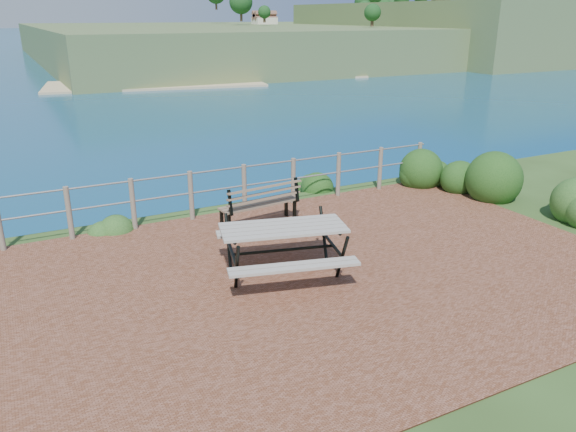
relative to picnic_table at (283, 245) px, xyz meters
name	(u,v)px	position (x,y,z in m)	size (l,w,h in m)	color
ground	(326,273)	(0.66, -0.23, -0.52)	(10.00, 7.00, 0.12)	brown
ocean	(0,28)	(0.66, 199.77, -0.52)	(1200.00, 1200.00, 0.00)	#15637F
safety_railing	(244,185)	(0.66, 3.12, 0.05)	(9.40, 0.10, 1.00)	#6B5B4C
distant_bay	(425,27)	(173.73, 202.38, -2.04)	(290.00, 232.36, 24.00)	#406331
picnic_table	(283,245)	(0.00, 0.00, 0.00)	(2.06, 1.64, 0.81)	gray
park_bench	(259,197)	(0.57, 2.20, 0.08)	(1.64, 0.59, 0.90)	brown
shrub_right_front	(476,195)	(5.87, 1.77, -0.52)	(1.28, 1.28, 1.82)	#163C12
shrub_right_edge	(425,185)	(5.34, 2.92, -0.52)	(1.07, 1.07, 1.53)	#163C12
shrub_lip_west	(112,228)	(-2.03, 3.40, -0.52)	(0.75, 0.75, 0.48)	#20471A
shrub_lip_east	(319,187)	(2.97, 3.98, -0.52)	(0.80, 0.80, 0.55)	#163C12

